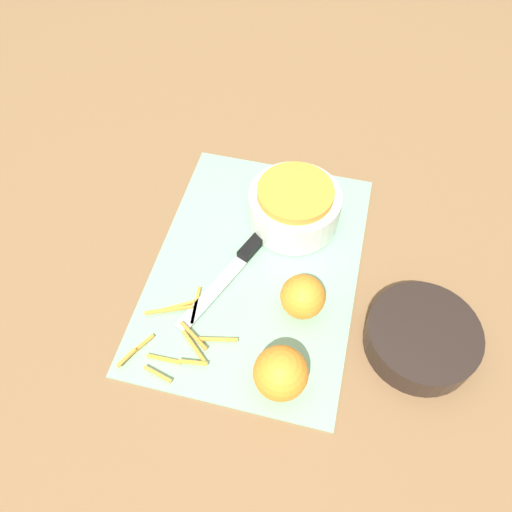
# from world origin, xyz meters

# --- Properties ---
(ground_plane) EXTENTS (4.00, 4.00, 0.00)m
(ground_plane) POSITION_xyz_m (0.00, 0.00, 0.00)
(ground_plane) COLOR olive
(cutting_board) EXTENTS (0.47, 0.33, 0.01)m
(cutting_board) POSITION_xyz_m (0.00, 0.00, 0.00)
(cutting_board) COLOR #84B793
(cutting_board) RESTS_ON ground_plane
(bowl_speckled) EXTENTS (0.15, 0.15, 0.08)m
(bowl_speckled) POSITION_xyz_m (-0.11, 0.04, 0.04)
(bowl_speckled) COLOR silver
(bowl_speckled) RESTS_ON cutting_board
(bowl_dark) EXTENTS (0.16, 0.16, 0.05)m
(bowl_dark) POSITION_xyz_m (0.07, 0.27, 0.02)
(bowl_dark) COLOR black
(bowl_dark) RESTS_ON ground_plane
(knife) EXTENTS (0.24, 0.11, 0.02)m
(knife) POSITION_xyz_m (-0.02, -0.02, 0.01)
(knife) COLOR black
(knife) RESTS_ON cutting_board
(orange_left) EXTENTS (0.07, 0.07, 0.07)m
(orange_left) POSITION_xyz_m (0.06, 0.09, 0.04)
(orange_left) COLOR orange
(orange_left) RESTS_ON cutting_board
(orange_right) EXTENTS (0.08, 0.08, 0.08)m
(orange_right) POSITION_xyz_m (0.18, 0.08, 0.04)
(orange_right) COLOR orange
(orange_right) RESTS_ON cutting_board
(peel_pile) EXTENTS (0.16, 0.16, 0.01)m
(peel_pile) POSITION_xyz_m (0.15, -0.08, 0.01)
(peel_pile) COLOR orange
(peel_pile) RESTS_ON cutting_board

